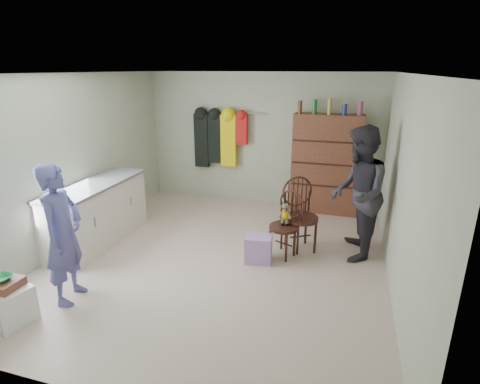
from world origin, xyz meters
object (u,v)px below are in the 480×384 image
(chair_far, at_px, (300,212))
(dresser, at_px, (326,164))
(chair_front, at_px, (287,220))
(counter, at_px, (97,213))

(chair_far, height_order, dresser, dresser)
(chair_far, relative_size, dresser, 0.52)
(chair_front, distance_m, dresser, 1.97)
(chair_front, relative_size, dresser, 0.45)
(counter, height_order, chair_front, same)
(counter, bearing_deg, chair_far, 12.40)
(chair_front, relative_size, chair_far, 0.87)
(chair_far, bearing_deg, chair_front, -151.38)
(counter, bearing_deg, dresser, 35.69)
(counter, height_order, chair_far, chair_far)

